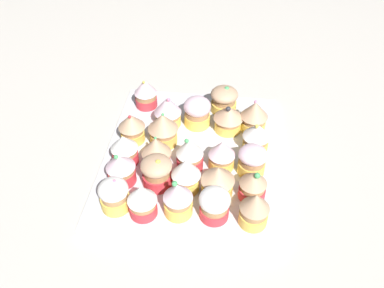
% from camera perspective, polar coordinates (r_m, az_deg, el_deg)
% --- Properties ---
extents(ground_plane, '(1.80, 1.80, 0.03)m').
position_cam_1_polar(ground_plane, '(0.88, 0.00, -2.71)').
color(ground_plane, beige).
extents(baking_tray, '(0.44, 0.37, 0.01)m').
position_cam_1_polar(baking_tray, '(0.86, 0.00, -1.74)').
color(baking_tray, silver).
rests_on(baking_tray, ground_plane).
extents(cupcake_0, '(0.05, 0.05, 0.08)m').
position_cam_1_polar(cupcake_0, '(0.72, 8.94, -9.14)').
color(cupcake_0, '#EFC651').
rests_on(cupcake_0, baking_tray).
extents(cupcake_1, '(0.05, 0.05, 0.07)m').
position_cam_1_polar(cupcake_1, '(0.76, 8.73, -5.72)').
color(cupcake_1, '#D1333D').
rests_on(cupcake_1, baking_tray).
extents(cupcake_2, '(0.06, 0.06, 0.07)m').
position_cam_1_polar(cupcake_2, '(0.81, 8.61, -2.30)').
color(cupcake_2, '#EFC651').
rests_on(cupcake_2, baking_tray).
extents(cupcake_3, '(0.06, 0.06, 0.07)m').
position_cam_1_polar(cupcake_3, '(0.86, 9.18, 1.02)').
color(cupcake_3, '#EFC651').
rests_on(cupcake_3, baking_tray).
extents(cupcake_4, '(0.06, 0.06, 0.08)m').
position_cam_1_polar(cupcake_4, '(0.90, 8.90, 4.06)').
color(cupcake_4, '#EFC651').
rests_on(cupcake_4, baking_tray).
extents(cupcake_5, '(0.06, 0.06, 0.07)m').
position_cam_1_polar(cupcake_5, '(0.73, 3.25, -8.56)').
color(cupcake_5, '#D1333D').
rests_on(cupcake_5, baking_tray).
extents(cupcake_6, '(0.07, 0.07, 0.07)m').
position_cam_1_polar(cupcake_6, '(0.76, 3.69, -5.18)').
color(cupcake_6, '#EFC651').
rests_on(cupcake_6, baking_tray).
extents(cupcake_7, '(0.06, 0.06, 0.07)m').
position_cam_1_polar(cupcake_7, '(0.81, 4.30, -1.45)').
color(cupcake_7, '#EFC651').
rests_on(cupcake_7, baking_tray).
extents(cupcake_8, '(0.07, 0.07, 0.07)m').
position_cam_1_polar(cupcake_8, '(0.90, 5.23, 3.76)').
color(cupcake_8, '#EFC651').
rests_on(cupcake_8, baking_tray).
extents(cupcake_9, '(0.06, 0.06, 0.07)m').
position_cam_1_polar(cupcake_9, '(0.96, 4.62, 6.41)').
color(cupcake_9, '#EFC651').
rests_on(cupcake_9, baking_tray).
extents(cupcake_10, '(0.05, 0.05, 0.08)m').
position_cam_1_polar(cupcake_10, '(0.73, -2.03, -7.82)').
color(cupcake_10, '#EFC651').
rests_on(cupcake_10, baking_tray).
extents(cupcake_11, '(0.06, 0.06, 0.08)m').
position_cam_1_polar(cupcake_11, '(0.76, -1.06, -4.28)').
color(cupcake_11, '#EFC651').
rests_on(cupcake_11, baking_tray).
extents(cupcake_12, '(0.06, 0.06, 0.08)m').
position_cam_1_polar(cupcake_12, '(0.80, -0.40, -1.33)').
color(cupcake_12, '#D1333D').
rests_on(cupcake_12, baking_tray).
extents(cupcake_13, '(0.06, 0.06, 0.07)m').
position_cam_1_polar(cupcake_13, '(0.91, 0.51, 4.69)').
color(cupcake_13, '#EFC651').
rests_on(cupcake_13, baking_tray).
extents(cupcake_14, '(0.06, 0.06, 0.07)m').
position_cam_1_polar(cupcake_14, '(0.73, -7.16, -7.93)').
color(cupcake_14, '#D1333D').
rests_on(cupcake_14, baking_tray).
extents(cupcake_15, '(0.06, 0.06, 0.07)m').
position_cam_1_polar(cupcake_15, '(0.78, -5.06, -3.96)').
color(cupcake_15, '#D1333D').
rests_on(cupcake_15, baking_tray).
extents(cupcake_16, '(0.06, 0.06, 0.08)m').
position_cam_1_polar(cupcake_16, '(0.81, -5.13, -1.02)').
color(cupcake_16, '#D1333D').
rests_on(cupcake_16, baking_tray).
extents(cupcake_17, '(0.07, 0.07, 0.08)m').
position_cam_1_polar(cupcake_17, '(0.86, -4.17, 2.27)').
color(cupcake_17, '#EFC651').
rests_on(cupcake_17, baking_tray).
extents(cupcake_18, '(0.06, 0.06, 0.08)m').
position_cam_1_polar(cupcake_18, '(0.91, -3.49, 4.76)').
color(cupcake_18, '#EFC651').
rests_on(cupcake_18, baking_tray).
extents(cupcake_19, '(0.06, 0.06, 0.07)m').
position_cam_1_polar(cupcake_19, '(0.75, -11.09, -7.15)').
color(cupcake_19, '#EFC651').
rests_on(cupcake_19, baking_tray).
extents(cupcake_20, '(0.06, 0.06, 0.07)m').
position_cam_1_polar(cupcake_20, '(0.79, -10.15, -3.46)').
color(cupcake_20, '#D1333D').
rests_on(cupcake_20, baking_tray).
extents(cupcake_21, '(0.06, 0.06, 0.07)m').
position_cam_1_polar(cupcake_21, '(0.83, -9.65, -0.68)').
color(cupcake_21, '#D1333D').
rests_on(cupcake_21, baking_tray).
extents(cupcake_22, '(0.06, 0.06, 0.07)m').
position_cam_1_polar(cupcake_22, '(0.88, -8.62, 2.43)').
color(cupcake_22, '#EFC651').
rests_on(cupcake_22, baking_tray).
extents(cupcake_23, '(0.05, 0.05, 0.08)m').
position_cam_1_polar(cupcake_23, '(0.97, -6.66, 7.28)').
color(cupcake_23, '#D1333D').
rests_on(cupcake_23, baking_tray).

